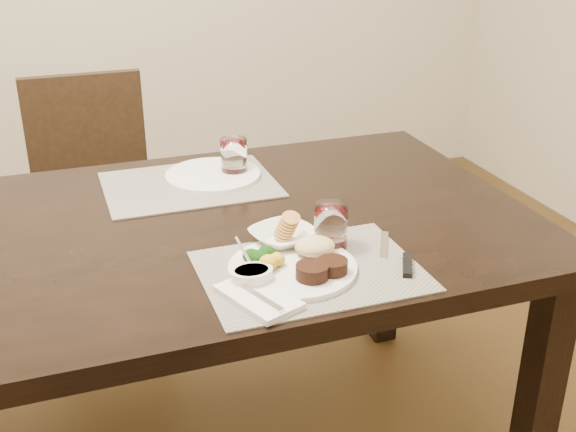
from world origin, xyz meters
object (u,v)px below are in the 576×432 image
object	(u,v)px
steak_knife	(401,260)
cracker_bowl	(283,236)
chair_far	(94,190)
wine_glass_near	(331,228)
far_plate	(213,175)
dinner_plate	(299,264)

from	to	relation	value
steak_knife	cracker_bowl	xyz separation A→B (m)	(-0.21, 0.17, 0.01)
chair_far	cracker_bowl	distance (m)	1.19
chair_far	steak_knife	size ratio (longest dim) A/B	4.04
cracker_bowl	wine_glass_near	xyz separation A→B (m)	(0.10, -0.05, 0.03)
chair_far	steak_knife	bearing A→B (deg)	-66.60
steak_knife	far_plate	bearing A→B (deg)	140.30
chair_far	wine_glass_near	xyz separation A→B (m)	(0.43, -1.16, 0.30)
steak_knife	cracker_bowl	size ratio (longest dim) A/B	1.24
dinner_plate	far_plate	xyz separation A→B (m)	(-0.04, 0.59, -0.01)
wine_glass_near	far_plate	xyz separation A→B (m)	(-0.15, 0.51, -0.04)
dinner_plate	far_plate	distance (m)	0.59
wine_glass_near	cracker_bowl	bearing A→B (deg)	151.37
cracker_bowl	far_plate	size ratio (longest dim) A/B	0.67
steak_knife	cracker_bowl	world-z (taller)	cracker_bowl
chair_far	cracker_bowl	bearing A→B (deg)	-72.95
cracker_bowl	far_plate	bearing A→B (deg)	96.23
dinner_plate	far_plate	size ratio (longest dim) A/B	1.03
cracker_bowl	steak_knife	bearing A→B (deg)	-38.68
steak_knife	cracker_bowl	distance (m)	0.27
chair_far	wine_glass_near	bearing A→B (deg)	-69.44
steak_knife	far_plate	size ratio (longest dim) A/B	0.84
steak_knife	chair_far	bearing A→B (deg)	140.99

